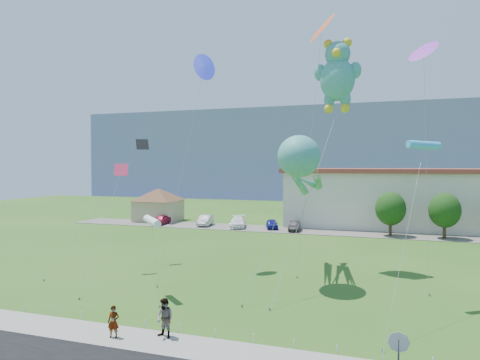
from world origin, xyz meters
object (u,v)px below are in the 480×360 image
object	(u,v)px
stop_sign	(399,348)
teddy_bear_kite	(337,74)
parked_car_blue	(272,224)
parked_car_black	(294,226)
octopus_kite	(302,167)
parked_car_white	(238,222)
parked_car_silver	(205,220)
pedestrian_left	(113,322)
parked_car_red	(161,220)
pedestrian_right	(165,318)
pavilion	(158,202)

from	to	relation	value
stop_sign	teddy_bear_kite	size ratio (longest dim) A/B	0.13
parked_car_blue	parked_car_black	size ratio (longest dim) A/B	0.98
parked_car_black	octopus_kite	bearing A→B (deg)	-83.74
octopus_kite	teddy_bear_kite	bearing A→B (deg)	68.37
parked_car_white	teddy_bear_kite	world-z (taller)	teddy_bear_kite
stop_sign	parked_car_blue	xyz separation A→B (m)	(-14.67, 39.58, -1.18)
parked_car_silver	octopus_kite	world-z (taller)	octopus_kite
stop_sign	parked_car_white	distance (m)	43.80
pedestrian_left	parked_car_silver	xyz separation A→B (m)	(-11.18, 38.26, -0.10)
parked_car_silver	teddy_bear_kite	bearing A→B (deg)	-53.20
stop_sign	parked_car_black	distance (m)	40.22
parked_car_red	octopus_kite	size ratio (longest dim) A/B	0.31
pedestrian_right	teddy_bear_kite	size ratio (longest dim) A/B	0.10
parked_car_blue	parked_car_silver	bearing A→B (deg)	162.19
parked_car_blue	parked_car_black	distance (m)	3.44
parked_car_white	octopus_kite	xyz separation A→B (m)	(13.21, -24.32, 7.76)
parked_car_silver	octopus_kite	size ratio (longest dim) A/B	0.34
parked_car_red	parked_car_silver	bearing A→B (deg)	6.28
parked_car_silver	parked_car_black	world-z (taller)	parked_car_silver
stop_sign	parked_car_black	size ratio (longest dim) A/B	0.66
parked_car_white	pedestrian_left	bearing A→B (deg)	-96.03
pavilion	parked_car_red	xyz separation A→B (m)	(2.50, -3.73, -2.27)
parked_car_white	parked_car_blue	distance (m)	4.81
parked_car_red	teddy_bear_kite	size ratio (longest dim) A/B	0.21
pavilion	pedestrian_right	xyz separation A→B (m)	(22.67, -40.21, -1.95)
stop_sign	pedestrian_right	bearing A→B (deg)	169.54
octopus_kite	parked_car_white	bearing A→B (deg)	118.51
pavilion	parked_car_white	world-z (taller)	pavilion
parked_car_red	parked_car_blue	distance (m)	16.36
pavilion	pedestrian_right	bearing A→B (deg)	-60.58
parked_car_blue	octopus_kite	xyz separation A→B (m)	(8.42, -24.69, 7.87)
parked_car_blue	pavilion	bearing A→B (deg)	153.65
pedestrian_left	parked_car_silver	bearing A→B (deg)	91.79
parked_car_black	teddy_bear_kite	xyz separation A→B (m)	(7.16, -18.55, 15.64)
parked_car_silver	parked_car_blue	bearing A→B (deg)	-8.68
parked_car_red	octopus_kite	distance (m)	35.06
octopus_kite	pavilion	bearing A→B (deg)	134.93
pedestrian_left	teddy_bear_kite	size ratio (longest dim) A/B	0.08
stop_sign	octopus_kite	distance (m)	17.49
pavilion	octopus_kite	xyz separation A→B (m)	(27.25, -27.31, 5.54)
stop_sign	pedestrian_right	distance (m)	11.04
pavilion	pedestrian_left	bearing A→B (deg)	-63.73
pedestrian_left	parked_car_red	xyz separation A→B (m)	(-17.73, 37.25, -0.14)
pavilion	octopus_kite	size ratio (longest dim) A/B	0.71
teddy_bear_kite	octopus_kite	bearing A→B (deg)	-111.63
teddy_bear_kite	parked_car_white	bearing A→B (deg)	128.42
parked_car_red	parked_car_white	distance (m)	11.55
parked_car_white	parked_car_black	distance (m)	8.11
pedestrian_left	parked_car_silver	world-z (taller)	pedestrian_left
parked_car_red	parked_car_white	size ratio (longest dim) A/B	0.79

